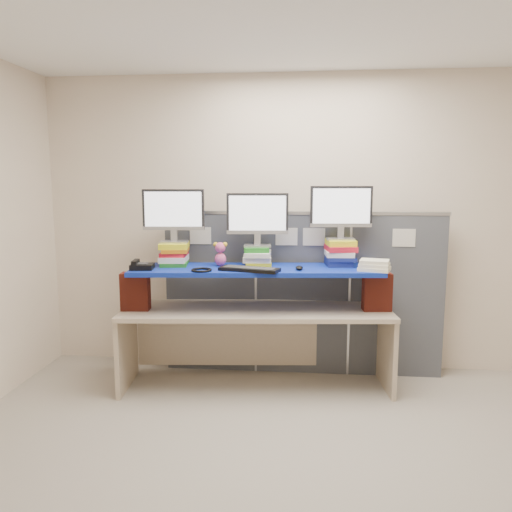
# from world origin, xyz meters

# --- Properties ---
(room) EXTENTS (5.00, 4.00, 2.80)m
(room) POSITION_xyz_m (0.00, 0.00, 1.40)
(room) COLOR beige
(room) RESTS_ON ground
(cubicle_partition) EXTENTS (2.60, 0.06, 1.53)m
(cubicle_partition) POSITION_xyz_m (-0.00, 1.78, 0.77)
(cubicle_partition) COLOR #43474F
(cubicle_partition) RESTS_ON ground
(desk) EXTENTS (2.37, 0.88, 0.71)m
(desk) POSITION_xyz_m (-0.40, 1.41, 0.56)
(desk) COLOR #C1AD93
(desk) RESTS_ON ground
(brick_pier_left) EXTENTS (0.25, 0.15, 0.32)m
(brick_pier_left) POSITION_xyz_m (-1.42, 1.26, 0.87)
(brick_pier_left) COLOR maroon
(brick_pier_left) RESTS_ON desk
(brick_pier_right) EXTENTS (0.25, 0.15, 0.32)m
(brick_pier_right) POSITION_xyz_m (0.64, 1.45, 0.87)
(brick_pier_right) COLOR maroon
(brick_pier_right) RESTS_ON desk
(blue_board) EXTENTS (2.16, 0.72, 0.04)m
(blue_board) POSITION_xyz_m (-0.40, 1.41, 1.05)
(blue_board) COLOR navy
(blue_board) RESTS_ON brick_pier_left
(book_stack_left) EXTENTS (0.28, 0.33, 0.20)m
(book_stack_left) POSITION_xyz_m (-1.13, 1.46, 1.17)
(book_stack_left) COLOR #1D6F1F
(book_stack_left) RESTS_ON blue_board
(book_stack_center) EXTENTS (0.27, 0.31, 0.17)m
(book_stack_center) POSITION_xyz_m (-0.40, 1.53, 1.15)
(book_stack_center) COLOR yellow
(book_stack_center) RESTS_ON blue_board
(book_stack_right) EXTENTS (0.28, 0.33, 0.23)m
(book_stack_right) POSITION_xyz_m (0.32, 1.59, 1.18)
(book_stack_right) COLOR navy
(book_stack_right) RESTS_ON blue_board
(monitor_left) EXTENTS (0.54, 0.17, 0.47)m
(monitor_left) POSITION_xyz_m (-1.12, 1.46, 1.53)
(monitor_left) COLOR #99999E
(monitor_left) RESTS_ON book_stack_left
(monitor_center) EXTENTS (0.54, 0.17, 0.47)m
(monitor_center) POSITION_xyz_m (-0.40, 1.53, 1.50)
(monitor_center) COLOR #99999E
(monitor_center) RESTS_ON book_stack_center
(monitor_right) EXTENTS (0.54, 0.17, 0.47)m
(monitor_right) POSITION_xyz_m (0.33, 1.59, 1.56)
(monitor_right) COLOR #99999E
(monitor_right) RESTS_ON book_stack_right
(keyboard) EXTENTS (0.52, 0.29, 0.03)m
(keyboard) POSITION_xyz_m (-0.43, 1.23, 1.08)
(keyboard) COLOR black
(keyboard) RESTS_ON blue_board
(mouse) EXTENTS (0.08, 0.12, 0.04)m
(mouse) POSITION_xyz_m (-0.03, 1.33, 1.09)
(mouse) COLOR black
(mouse) RESTS_ON blue_board
(desk_phone) EXTENTS (0.21, 0.19, 0.08)m
(desk_phone) POSITION_xyz_m (-1.35, 1.22, 1.10)
(desk_phone) COLOR black
(desk_phone) RESTS_ON blue_board
(headset) EXTENTS (0.21, 0.21, 0.02)m
(headset) POSITION_xyz_m (-0.83, 1.19, 1.08)
(headset) COLOR black
(headset) RESTS_ON blue_board
(plush_toy) EXTENTS (0.12, 0.09, 0.21)m
(plush_toy) POSITION_xyz_m (-0.71, 1.46, 1.18)
(plush_toy) COLOR #D4508B
(plush_toy) RESTS_ON blue_board
(binder_stack) EXTENTS (0.29, 0.26, 0.09)m
(binder_stack) POSITION_xyz_m (0.59, 1.36, 1.11)
(binder_stack) COLOR white
(binder_stack) RESTS_ON blue_board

